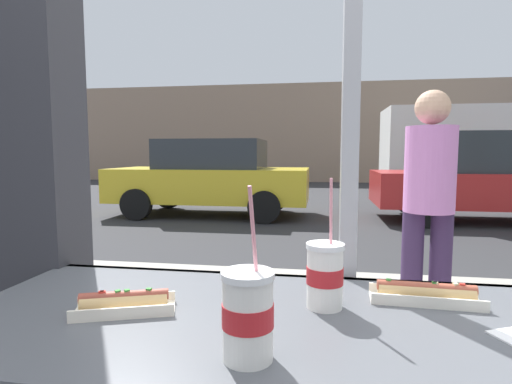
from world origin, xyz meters
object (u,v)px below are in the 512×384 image
hotdog_tray_far (125,303)px  parked_car_red (497,177)px  soda_cup_left (248,314)px  hotdog_tray_near (426,293)px  box_truck (497,147)px  pedestrian (429,198)px  parked_car_yellow (211,177)px  soda_cup_right (325,274)px

hotdog_tray_far → parked_car_red: bearing=63.1°
soda_cup_left → hotdog_tray_near: 0.52m
soda_cup_left → parked_car_red: size_ratio=0.07×
soda_cup_left → box_truck: (5.67, 13.11, 0.48)m
soda_cup_left → pedestrian: pedestrian is taller
soda_cup_left → parked_car_yellow: bearing=105.9°
soda_cup_right → box_truck: box_truck is taller
soda_cup_left → parked_car_red: bearing=65.5°
hotdog_tray_far → soda_cup_left: bearing=-27.3°
soda_cup_right → parked_car_yellow: bearing=107.4°
parked_car_yellow → parked_car_red: parked_car_red is taller
hotdog_tray_near → parked_car_yellow: 7.93m
parked_car_red → hotdog_tray_far: bearing=-116.9°
box_truck → soda_cup_right: bearing=-113.3°
box_truck → soda_cup_left: bearing=-113.4°
hotdog_tray_far → pedestrian: bearing=58.7°
parked_car_red → soda_cup_right: bearing=-114.4°
hotdog_tray_far → parked_car_yellow: parked_car_yellow is taller
parked_car_red → pedestrian: (-2.73, -5.75, 0.18)m
pedestrian → box_truck: bearing=66.4°
parked_car_yellow → box_truck: bearing=33.8°
hotdog_tray_near → hotdog_tray_far: 0.74m
box_truck → hotdog_tray_near: bearing=-112.4°
soda_cup_left → hotdog_tray_near: bearing=41.4°
parked_car_red → pedestrian: parked_car_red is taller
soda_cup_left → box_truck: 14.29m
box_truck → pedestrian: (-4.83, -11.04, -0.49)m
soda_cup_right → parked_car_red: (3.43, 7.56, -0.18)m
hotdog_tray_far → box_truck: size_ratio=0.03×
parked_car_red → soda_cup_left: bearing=-114.5°
soda_cup_left → box_truck: box_truck is taller
soda_cup_left → pedestrian: 2.24m
soda_cup_left → parked_car_red: (3.57, 7.83, -0.19)m
soda_cup_right → hotdog_tray_far: soda_cup_right is taller
soda_cup_right → box_truck: 13.99m
parked_car_yellow → box_truck: 9.53m
soda_cup_left → pedestrian: size_ratio=0.20×
parked_car_yellow → pedestrian: 6.52m
soda_cup_left → parked_car_yellow: parked_car_yellow is taller
hotdog_tray_near → hotdog_tray_far: same height
soda_cup_right → pedestrian: (0.69, 1.81, -0.00)m
parked_car_yellow → parked_car_red: size_ratio=0.92×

